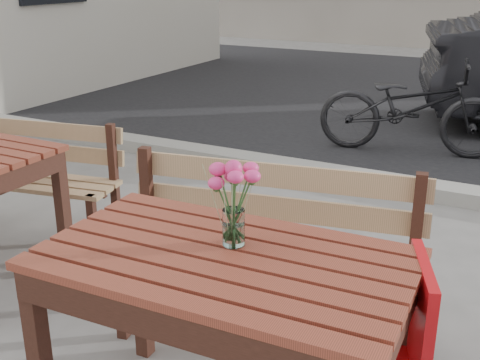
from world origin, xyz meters
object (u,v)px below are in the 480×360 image
at_px(main_table, 224,288).
at_px(red_chair, 386,346).
at_px(main_vase, 234,193).
at_px(bicycle, 411,107).

bearing_deg(main_table, red_chair, 19.99).
xyz_separation_m(main_table, main_vase, (-0.01, 0.09, 0.34)).
bearing_deg(bicycle, red_chair, -178.61).
height_order(main_vase, bicycle, main_vase).
xyz_separation_m(main_table, bicycle, (-0.26, 4.25, -0.21)).
distance_m(main_table, bicycle, 4.27).
xyz_separation_m(red_chair, bicycle, (-0.80, 4.04, -0.00)).
bearing_deg(main_table, main_vase, 93.75).
distance_m(main_vase, bicycle, 4.21).
relative_size(main_table, bicycle, 0.75).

